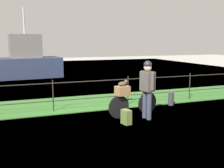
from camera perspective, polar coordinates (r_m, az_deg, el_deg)
The scene contains 11 objects.
ground_plane at distance 7.23m, azimuth -0.01°, elevation -8.71°, with size 60.00×60.00×0.00m, color #B2ADA3.
grass_strip at distance 9.69m, azimuth -5.60°, elevation -4.03°, with size 27.00×2.40×0.03m, color #38702D.
harbor_water at distance 15.98m, azimuth -11.67°, elevation 0.99°, with size 30.00×30.00×0.00m, color #60849E.
iron_fence at distance 8.78m, azimuth -4.24°, elevation -1.43°, with size 18.04×0.04×1.03m.
bicycle_main at distance 7.99m, azimuth 4.55°, elevation -4.36°, with size 1.70×0.36×0.67m.
wooden_crate at distance 7.68m, azimuth 2.25°, elevation -1.44°, with size 0.38×0.29×0.27m, color olive.
terrier_dog at distance 7.66m, azimuth 2.42°, elevation 0.12°, with size 0.32×0.19×0.18m.
cyclist_person at distance 7.61m, azimuth 7.61°, elevation -0.12°, with size 0.33×0.53×1.68m.
backpack_on_paving at distance 7.22m, azimuth 3.08°, elevation -7.09°, with size 0.28×0.18×0.40m, color olive.
mooring_bollard at distance 9.53m, azimuth 12.56°, elevation -3.14°, with size 0.20×0.20×0.45m, color #38383D.
moored_boat_near at distance 17.28m, azimuth -18.02°, elevation 4.54°, with size 4.31×2.50×4.25m.
Camera 1 is at (-2.41, -6.44, 2.22)m, focal length 42.51 mm.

